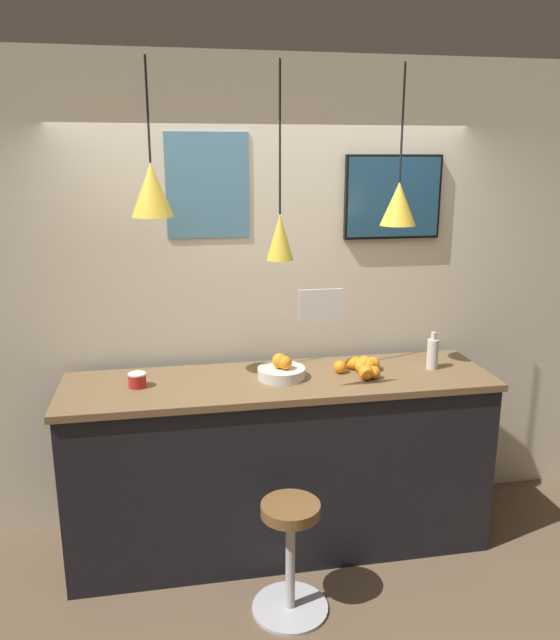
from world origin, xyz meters
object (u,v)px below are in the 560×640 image
Objects in this scene: juice_bottle at (433,353)px; spread_jar at (137,380)px; mounted_tv at (393,197)px; bar_stool at (290,546)px; fruit_bowl at (281,370)px.

spread_jar is at bearing -180.00° from juice_bottle.
mounted_tv is (1.59, 0.38, 0.96)m from spread_jar.
spread_jar reaches higher than bar_stool.
juice_bottle is at bearing 31.40° from bar_stool.
juice_bottle is 2.27× the size of spread_jar.
juice_bottle is 0.37× the size of mounted_tv.
fruit_bowl is 0.45× the size of mounted_tv.
bar_stool is 0.96m from fruit_bowl.
fruit_bowl is 1.22× the size of juice_bottle.
juice_bottle is (0.93, 0.00, 0.05)m from fruit_bowl.
bar_stool is 1.21m from spread_jar.
bar_stool is at bearing -96.18° from fruit_bowl.
bar_stool is 2.25× the size of fruit_bowl.
spread_jar is at bearing -166.48° from mounted_tv.
mounted_tv reaches higher than juice_bottle.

